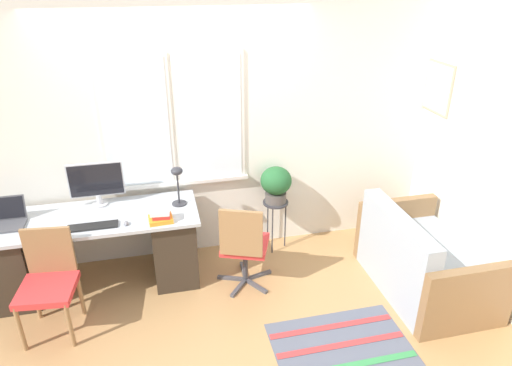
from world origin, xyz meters
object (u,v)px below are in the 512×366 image
Objects in this scene: monitor at (96,182)px; potted_plant at (276,183)px; laptop at (7,220)px; office_chair_swivel at (244,245)px; keyboard at (93,226)px; book_stack at (161,216)px; plant_stand at (276,207)px; couch_loveseat at (422,263)px; mouse at (126,223)px; desk_lamp at (177,179)px; desk_chair_wooden at (48,280)px.

potted_plant is at bearing 0.29° from monitor.
office_chair_swivel is at bearing -10.28° from laptop.
potted_plant reaches higher than office_chair_swivel.
monitor is 1.17× the size of keyboard.
book_stack is 1.31m from plant_stand.
plant_stand is at bearing 49.72° from couch_loveseat.
potted_plant is (1.78, 0.42, 0.03)m from keyboard.
keyboard is (-0.03, -0.42, -0.23)m from monitor.
keyboard is 1.10× the size of potted_plant.
mouse is 0.17× the size of desk_lamp.
book_stack is at bearing -122.67° from desk_lamp.
keyboard is at bearing -16.45° from laptop.
laptop reaches higher than keyboard.
monitor is at bearing -2.63° from office_chair_swivel.
monitor is 1.50m from office_chair_swivel.
mouse is at bearing 78.58° from couch_loveseat.
laptop reaches higher than mouse.
desk_chair_wooden reaches higher than plant_stand.
book_stack is 1.27m from potted_plant.
keyboard is at bearing -94.37° from monitor.
monitor is at bearing 168.28° from desk_lamp.
book_stack is 0.25× the size of desk_chair_wooden.
laptop is 0.23× the size of couch_loveseat.
office_chair_swivel reaches higher than keyboard.
potted_plant is at bearing 25.69° from desk_chair_wooden.
potted_plant is (2.51, 0.21, -0.01)m from laptop.
desk_lamp is at bearing 1.76° from laptop.
office_chair_swivel is (1.31, -0.16, -0.29)m from keyboard.
plant_stand is (1.75, 0.01, -0.48)m from monitor.
keyboard is 0.33× the size of couch_loveseat.
office_chair_swivel is at bearing -6.73° from keyboard.
potted_plant is (1.75, 0.01, -0.21)m from monitor.
monitor is 0.56m from mouse.
desk_chair_wooden is 2.27m from plant_stand.
keyboard is 1.84m from plant_stand.
desk_lamp is at bearing -170.83° from plant_stand.
office_chair_swivel is at bearing 75.93° from couch_loveseat.
monitor is 0.98m from desk_chair_wooden.
desk_chair_wooden reaches higher than mouse.
book_stack is at bearing 11.39° from office_chair_swivel.
book_stack is (0.56, -0.44, -0.19)m from monitor.
plant_stand is (2.14, 0.75, 0.03)m from desk_chair_wooden.
desk_lamp is at bearing -170.83° from potted_plant.
book_stack is at bearing -0.25° from mouse.
monitor is 0.48m from keyboard.
mouse is 0.30× the size of book_stack.
desk_lamp reaches higher than potted_plant.
office_chair_swivel is 0.69× the size of couch_loveseat.
monitor is 0.38× the size of couch_loveseat.
mouse is 0.08× the size of desk_chair_wooden.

